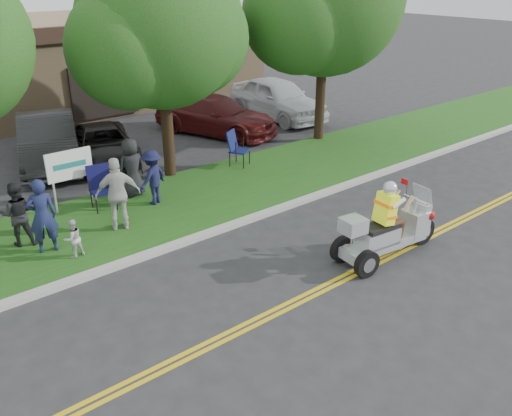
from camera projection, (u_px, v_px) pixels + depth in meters
ground at (321, 272)px, 11.99m from camera, size 120.00×120.00×0.00m
centerline_near at (341, 283)px, 11.58m from camera, size 60.00×0.10×0.01m
centerline_far at (335, 280)px, 11.69m from camera, size 60.00×0.10×0.01m
curb at (237, 223)px, 14.12m from camera, size 60.00×0.25×0.12m
grass_verge at (192, 198)px, 15.63m from camera, size 60.00×4.00×0.10m
commercial_building at (65, 62)px, 25.69m from camera, size 18.00×8.20×4.00m
tree_mid at (162, 32)px, 15.59m from camera, size 5.88×4.80×7.05m
tree_right at (326, 2)px, 18.97m from camera, size 6.86×5.60×8.07m
business_sign at (70, 168)px, 14.45m from camera, size 1.25×0.06×1.75m
trike_scooter at (387, 232)px, 12.33m from camera, size 2.91×1.03×1.90m
lawn_chair_a at (101, 184)px, 14.70m from camera, size 0.71×0.73×1.19m
lawn_chair_b at (236, 146)px, 17.86m from camera, size 0.84×0.85×1.16m
spectator_adult_left at (42, 216)px, 12.31m from camera, size 0.74×0.58×1.79m
spectator_adult_mid at (18, 214)px, 12.67m from camera, size 0.94×0.85×1.57m
spectator_adult_right at (118, 194)px, 13.37m from camera, size 1.19×0.81×1.88m
spectator_chair_a at (152, 177)px, 14.89m from camera, size 1.14×0.91×1.54m
spectator_chair_b at (132, 168)px, 15.37m from camera, size 0.85×0.56×1.70m
child_right at (73, 238)px, 12.25m from camera, size 0.49×0.41×0.92m
parked_car_left at (48, 141)px, 18.11m from camera, size 3.32×5.40×1.68m
parked_car_mid at (103, 145)px, 18.46m from camera, size 3.17×4.78×1.22m
parked_car_right at (216, 115)px, 21.55m from camera, size 3.78×5.55×1.49m
parked_car_far_right at (277, 98)px, 23.68m from camera, size 2.34×5.25×1.75m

